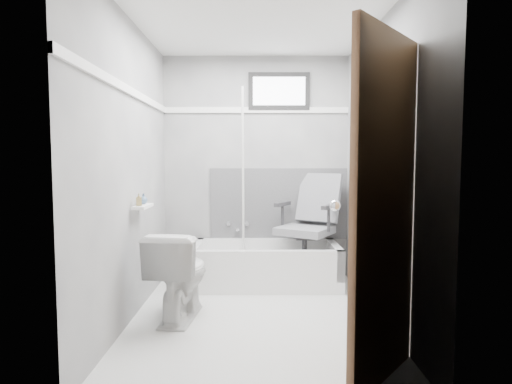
{
  "coord_description": "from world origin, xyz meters",
  "views": [
    {
      "loc": [
        -0.01,
        -3.39,
        1.28
      ],
      "look_at": [
        0.0,
        0.35,
        1.0
      ],
      "focal_mm": 30.0,
      "sensor_mm": 36.0,
      "label": 1
    }
  ],
  "objects_px": {
    "door": "(453,216)",
    "soap_bottle_b": "(143,199)",
    "office_chair": "(305,223)",
    "soap_bottle_a": "(139,199)",
    "toilet": "(180,275)",
    "bathtub": "(265,264)"
  },
  "relations": [
    {
      "from": "door",
      "to": "soap_bottle_b",
      "type": "relative_size",
      "value": 23.21
    },
    {
      "from": "office_chair",
      "to": "soap_bottle_a",
      "type": "bearing_deg",
      "value": -115.1
    },
    {
      "from": "toilet",
      "to": "soap_bottle_a",
      "type": "xyz_separation_m",
      "value": [
        -0.32,
        0.01,
        0.61
      ]
    },
    {
      "from": "bathtub",
      "to": "door",
      "type": "xyz_separation_m",
      "value": [
        0.88,
        -2.21,
        0.79
      ]
    },
    {
      "from": "toilet",
      "to": "soap_bottle_b",
      "type": "bearing_deg",
      "value": -18.8
    },
    {
      "from": "bathtub",
      "to": "soap_bottle_a",
      "type": "distance_m",
      "value": 1.57
    },
    {
      "from": "door",
      "to": "soap_bottle_b",
      "type": "height_order",
      "value": "door"
    },
    {
      "from": "bathtub",
      "to": "office_chair",
      "type": "relative_size",
      "value": 1.46
    },
    {
      "from": "soap_bottle_a",
      "to": "soap_bottle_b",
      "type": "height_order",
      "value": "soap_bottle_a"
    },
    {
      "from": "toilet",
      "to": "door",
      "type": "relative_size",
      "value": 0.36
    },
    {
      "from": "bathtub",
      "to": "door",
      "type": "distance_m",
      "value": 2.51
    },
    {
      "from": "bathtub",
      "to": "toilet",
      "type": "xyz_separation_m",
      "value": [
        -0.72,
        -0.92,
        0.14
      ]
    },
    {
      "from": "office_chair",
      "to": "toilet",
      "type": "relative_size",
      "value": 1.42
    },
    {
      "from": "bathtub",
      "to": "office_chair",
      "type": "bearing_deg",
      "value": 6.98
    },
    {
      "from": "bathtub",
      "to": "soap_bottle_a",
      "type": "xyz_separation_m",
      "value": [
        -1.04,
        -0.91,
        0.76
      ]
    },
    {
      "from": "door",
      "to": "soap_bottle_a",
      "type": "xyz_separation_m",
      "value": [
        -1.92,
        1.3,
        -0.03
      ]
    },
    {
      "from": "office_chair",
      "to": "soap_bottle_b",
      "type": "relative_size",
      "value": 11.92
    },
    {
      "from": "toilet",
      "to": "office_chair",
      "type": "bearing_deg",
      "value": -132.62
    },
    {
      "from": "soap_bottle_a",
      "to": "soap_bottle_b",
      "type": "distance_m",
      "value": 0.14
    },
    {
      "from": "soap_bottle_b",
      "to": "office_chair",
      "type": "bearing_deg",
      "value": 29.56
    },
    {
      "from": "soap_bottle_a",
      "to": "office_chair",
      "type": "bearing_deg",
      "value": 33.58
    },
    {
      "from": "office_chair",
      "to": "soap_bottle_b",
      "type": "distance_m",
      "value": 1.69
    }
  ]
}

